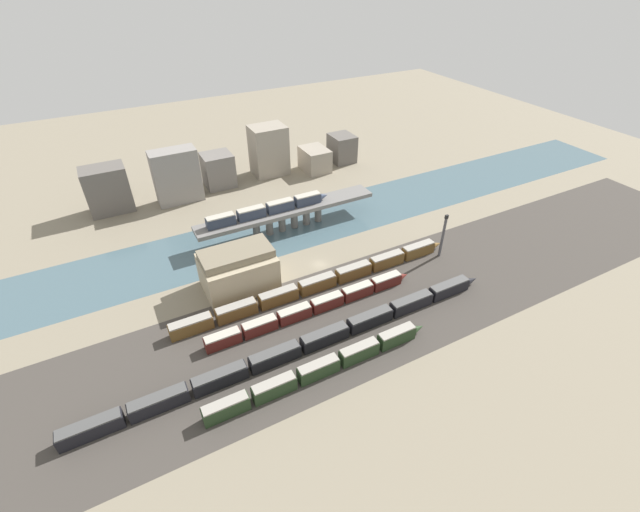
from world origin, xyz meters
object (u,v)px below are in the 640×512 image
Objects in this scene: train_on_bridge at (269,209)px; train_yard_far at (315,307)px; train_yard_mid at (306,344)px; train_yard_near at (322,368)px; warehouse_building at (238,269)px; train_yard_outer at (321,282)px; signal_tower at (443,236)px.

train_on_bridge is 0.71× the size of train_yard_far.
train_on_bridge is 0.39× the size of train_yard_mid.
train_yard_far is at bearing 53.90° from train_yard_mid.
train_on_bridge is 63.94m from train_yard_near.
train_yard_mid is (-0.13, 8.33, -0.14)m from train_yard_near.
train_yard_far is at bearing -54.77° from warehouse_building.
warehouse_building is (-6.30, 39.94, 3.97)m from train_yard_near.
signal_tower reaches higher than train_yard_outer.
signal_tower is (56.10, 15.80, 5.67)m from train_yard_mid.
train_yard_mid is 7.36× the size of signal_tower.
train_yard_outer is 5.84× the size of signal_tower.
warehouse_building is (-6.17, 31.61, 4.11)m from train_yard_mid.
train_on_bridge is 0.76× the size of train_yard_near.
train_yard_outer is (6.39, 8.17, 0.20)m from train_yard_far.
signal_tower is (55.97, 24.13, 5.52)m from train_yard_near.
train_yard_mid is at bearing -126.10° from train_yard_far.
warehouse_building reaches higher than train_yard_far.
signal_tower is at bearing -14.25° from warehouse_building.
train_yard_near is 2.83× the size of warehouse_building.
train_yard_near is 3.81× the size of signal_tower.
signal_tower reaches higher than train_yard_near.
warehouse_building is at bearing 101.04° from train_yard_mid.
train_yard_far is at bearing 67.60° from train_yard_near.
warehouse_building is (-19.21, -22.19, -3.87)m from train_on_bridge.
train_yard_near is 40.63m from warehouse_building.
train_yard_outer is at bearing -30.40° from warehouse_building.
train_yard_near is at bearing -81.04° from warehouse_building.
train_yard_far is (-4.83, -42.55, -8.09)m from train_on_bridge.
train_on_bridge reaches higher than train_yard_outer.
train_on_bridge is at bearing 49.13° from warehouse_building.
train_on_bridge is at bearing 76.38° from train_yard_mid.
warehouse_building is 64.26m from signal_tower.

